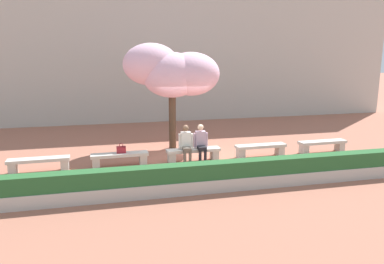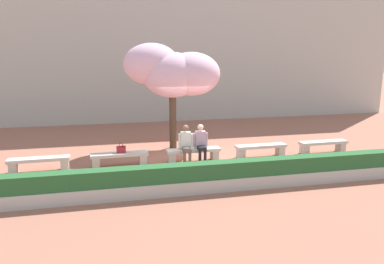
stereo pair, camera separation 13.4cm
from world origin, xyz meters
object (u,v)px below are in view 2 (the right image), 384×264
stone_bench_center (193,153)px  handbag (121,149)px  stone_bench_west_end (39,162)px  stone_bench_east_end (323,145)px  stone_bench_near_east (261,149)px  stone_bench_near_west (120,157)px  cherry_tree_main (173,72)px  person_seated_left (186,142)px  person_seated_right (201,142)px

stone_bench_center → handbag: bearing=179.3°
stone_bench_center → stone_bench_west_end: bearing=180.0°
stone_bench_center → stone_bench_east_end: 5.03m
handbag → stone_bench_center: bearing=-0.7°
stone_bench_west_end → stone_bench_center: same height
stone_bench_center → stone_bench_near_east: bearing=0.0°
stone_bench_west_end → stone_bench_near_east: (7.55, 0.00, 0.00)m
stone_bench_near_west → stone_bench_near_east: bearing=0.0°
stone_bench_west_end → cherry_tree_main: (4.73, 2.13, 2.68)m
stone_bench_near_east → person_seated_left: person_seated_left is taller
stone_bench_west_end → stone_bench_east_end: 10.06m
person_seated_right → handbag: bearing=178.3°
stone_bench_near_west → cherry_tree_main: (2.21, 2.13, 2.68)m
person_seated_left → cherry_tree_main: (-0.03, 2.18, 2.29)m
stone_bench_center → cherry_tree_main: bearing=98.1°
person_seated_left → person_seated_right: (0.53, -0.00, 0.00)m
stone_bench_near_west → stone_bench_near_east: (5.03, 0.00, 0.00)m
person_seated_right → stone_bench_center: bearing=168.3°
stone_bench_east_end → handbag: bearing=179.8°
cherry_tree_main → stone_bench_near_east: bearing=-37.1°
stone_bench_center → stone_bench_near_west: bearing=180.0°
person_seated_right → cherry_tree_main: (-0.56, 2.18, 2.29)m
person_seated_right → handbag: size_ratio=3.81×
stone_bench_west_end → stone_bench_east_end: (10.06, 0.00, 0.00)m
stone_bench_near_east → stone_bench_east_end: size_ratio=1.00×
stone_bench_near_east → person_seated_right: person_seated_right is taller
stone_bench_west_end → stone_bench_near_west: same height
person_seated_left → handbag: (-2.19, 0.08, -0.12)m
stone_bench_west_end → handbag: size_ratio=5.57×
person_seated_left → cherry_tree_main: size_ratio=0.32×
person_seated_right → cherry_tree_main: cherry_tree_main is taller
stone_bench_center → stone_bench_east_end: same height
stone_bench_center → cherry_tree_main: cherry_tree_main is taller
stone_bench_east_end → stone_bench_near_west: bearing=180.0°
stone_bench_near_east → person_seated_left: (-2.78, -0.05, 0.39)m
stone_bench_near_east → cherry_tree_main: (-2.82, 2.13, 2.68)m
stone_bench_west_end → person_seated_right: bearing=-0.6°
stone_bench_near_east → handbag: (-4.97, 0.03, 0.27)m
stone_bench_near_east → stone_bench_center: bearing=180.0°
stone_bench_west_end → stone_bench_center: 5.03m
stone_bench_near_west → stone_bench_near_east: size_ratio=1.00×
stone_bench_center → person_seated_left: size_ratio=1.46×
stone_bench_center → person_seated_right: 0.47m
person_seated_left → stone_bench_near_west: bearing=178.6°
stone_bench_near_west → stone_bench_center: same height
stone_bench_west_end → person_seated_right: size_ratio=1.46×
stone_bench_near_east → handbag: 4.98m
person_seated_right → cherry_tree_main: bearing=104.4°
person_seated_left → cherry_tree_main: 3.16m
person_seated_right → handbag: person_seated_right is taller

